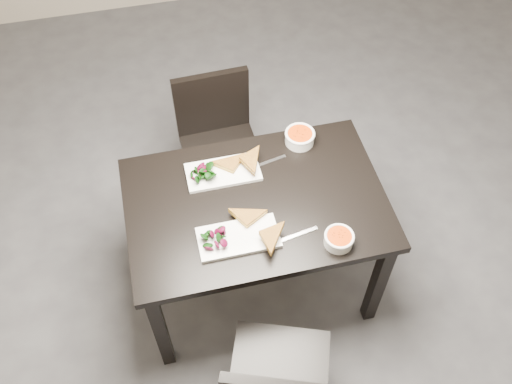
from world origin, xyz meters
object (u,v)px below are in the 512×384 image
(plate_far, at_px, (223,172))
(soup_bowl_far, at_px, (300,137))
(chair_far, at_px, (218,137))
(plate_near, at_px, (238,238))
(soup_bowl_near, at_px, (339,239))
(table, at_px, (256,214))

(plate_far, xyz_separation_m, soup_bowl_far, (0.41, 0.11, 0.03))
(plate_far, distance_m, soup_bowl_far, 0.43)
(chair_far, bearing_deg, plate_near, -96.34)
(soup_bowl_near, bearing_deg, soup_bowl_far, 90.17)
(soup_bowl_far, bearing_deg, chair_far, 133.86)
(plate_far, relative_size, soup_bowl_far, 2.33)
(chair_far, distance_m, plate_far, 0.56)
(plate_near, bearing_deg, soup_bowl_far, 49.66)
(table, bearing_deg, soup_bowl_near, -45.43)
(soup_bowl_near, xyz_separation_m, soup_bowl_far, (-0.00, 0.61, 0.00))
(chair_far, bearing_deg, soup_bowl_near, -72.31)
(table, relative_size, soup_bowl_far, 7.98)
(table, xyz_separation_m, plate_near, (-0.12, -0.18, 0.11))
(plate_near, bearing_deg, plate_far, 89.01)
(soup_bowl_near, distance_m, plate_far, 0.65)
(table, bearing_deg, chair_far, 95.19)
(table, xyz_separation_m, plate_far, (-0.12, 0.20, 0.11))
(table, bearing_deg, soup_bowl_far, 46.36)
(chair_far, bearing_deg, table, -87.19)
(chair_far, height_order, soup_bowl_far, chair_far)
(soup_bowl_near, bearing_deg, plate_near, 163.99)
(chair_far, relative_size, plate_far, 2.43)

